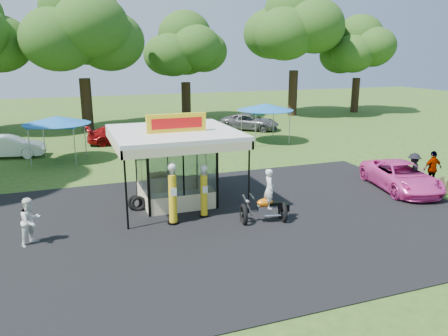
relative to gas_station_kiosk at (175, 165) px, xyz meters
The scene contains 23 objects.
ground 5.67m from the gas_station_kiosk, 68.18° to the right, with size 120.00×120.00×0.00m, color #2E4F18.
asphalt_apron 4.01m from the gas_station_kiosk, 56.26° to the right, with size 20.00×14.00×0.04m, color black.
gas_station_kiosk is the anchor object (origin of this frame).
gas_pump_left 2.73m from the gas_station_kiosk, 106.24° to the right, with size 0.48×0.48×2.57m.
gas_pump_right 2.42m from the gas_station_kiosk, 73.33° to the right, with size 0.42×0.42×2.28m.
motorcycle 4.74m from the gas_station_kiosk, 51.79° to the right, with size 2.03×1.22×2.33m.
spare_tires 2.41m from the gas_station_kiosk, 165.68° to the right, with size 0.81×0.49×0.70m.
a_frame_sign 13.03m from the gas_station_kiosk, 15.39° to the right, with size 0.52×0.56×0.86m.
kiosk_car 2.56m from the gas_station_kiosk, 90.00° to the left, with size 1.13×2.82×0.96m, color gold.
pink_sedan 11.33m from the gas_station_kiosk, 10.38° to the right, with size 2.35×5.08×1.41m, color #ED40A3.
spectator_west 6.61m from the gas_station_kiosk, 155.81° to the right, with size 0.86×0.67×1.76m, color white.
spectator_east_a 12.17m from the gas_station_kiosk, ahead, with size 1.16×0.67×1.79m, color black.
spectator_east_b 13.26m from the gas_station_kiosk, ahead, with size 1.09×0.45×1.86m, color gray.
bg_car_a 15.03m from the gas_station_kiosk, 122.75° to the left, with size 1.53×4.40×1.45m, color white.
bg_car_b 14.77m from the gas_station_kiosk, 92.68° to the left, with size 1.95×4.80×1.39m, color #950B0C.
bg_car_c 15.53m from the gas_station_kiosk, 67.93° to the left, with size 1.80×4.47×1.52m, color #A5A5A9.
bg_car_d 20.35m from the gas_station_kiosk, 56.85° to the left, with size 2.38×5.15×1.43m, color #545456.
tent_west 11.56m from the gas_station_kiosk, 115.62° to the left, with size 4.14×4.14×2.89m.
tent_east 15.16m from the gas_station_kiosk, 49.00° to the left, with size 4.29×4.29×3.00m.
oak_far_c 23.00m from the gas_station_kiosk, 96.64° to the left, with size 10.96×10.96×12.92m.
oak_far_d 26.76m from the gas_station_kiosk, 73.49° to the left, with size 8.90×8.90×10.60m.
oak_far_e 31.76m from the gas_station_kiosk, 51.36° to the left, with size 11.42×11.42×13.59m.
oak_far_f 37.06m from the gas_station_kiosk, 41.24° to the left, with size 8.88×8.88×10.70m.
Camera 1 is at (-6.51, -13.72, 6.68)m, focal length 35.00 mm.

